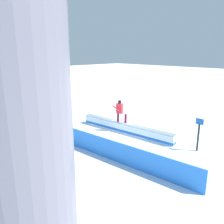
{
  "coord_description": "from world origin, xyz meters",
  "views": [
    {
      "loc": [
        -9.21,
        10.06,
        4.94
      ],
      "look_at": [
        0.14,
        1.01,
        1.5
      ],
      "focal_mm": 36.94,
      "sensor_mm": 36.0,
      "label": 1
    }
  ],
  "objects": [
    {
      "name": "grind_box",
      "position": [
        0.0,
        0.0,
        0.28
      ],
      "size": [
        6.64,
        1.16,
        0.61
      ],
      "color": "white",
      "rests_on": "ground_plane"
    },
    {
      "name": "safety_fence",
      "position": [
        0.0,
        3.41,
        0.49
      ],
      "size": [
        12.79,
        1.42,
        0.98
      ],
      "primitive_type": "cube",
      "rotation": [
        0.0,
        0.0,
        0.11
      ],
      "color": "#2D7DEA",
      "rests_on": "ground_plane"
    },
    {
      "name": "ground_plane",
      "position": [
        0.0,
        0.0,
        0.0
      ],
      "size": [
        120.0,
        120.0,
        0.0
      ],
      "primitive_type": "plane",
      "color": "white"
    },
    {
      "name": "trail_marker",
      "position": [
        -4.4,
        -0.66,
        0.93
      ],
      "size": [
        0.4,
        0.1,
        1.72
      ],
      "color": "#262628",
      "rests_on": "ground_plane"
    },
    {
      "name": "snowboarder",
      "position": [
        0.39,
        0.07,
        1.37
      ],
      "size": [
        1.47,
        0.74,
        1.42
      ],
      "color": "silver",
      "rests_on": "grind_box"
    }
  ]
}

